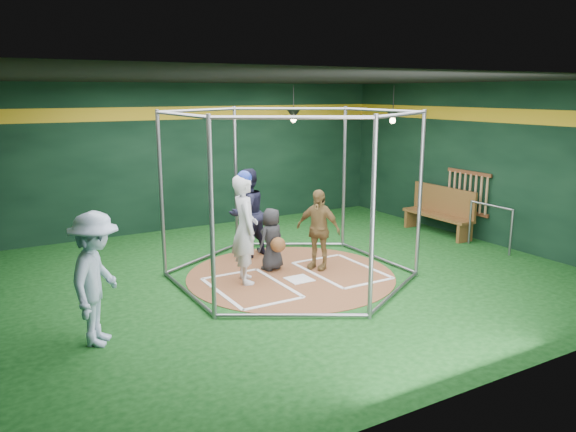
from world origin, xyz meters
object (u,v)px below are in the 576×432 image
batter_figure (245,228)px  dugout_bench (440,210)px  umpire (247,213)px  visitor_leopard (318,229)px

batter_figure → dugout_bench: batter_figure is taller
batter_figure → umpire: (0.72, 1.40, -0.08)m
batter_figure → umpire: bearing=62.8°
visitor_leopard → umpire: bearing=179.3°
visitor_leopard → dugout_bench: visitor_leopard is taller
batter_figure → umpire: size_ratio=1.10×
batter_figure → visitor_leopard: bearing=0.1°
batter_figure → dugout_bench: bearing=8.4°
visitor_leopard → umpire: 1.62m
batter_figure → visitor_leopard: size_ratio=1.30×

